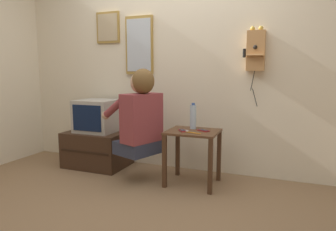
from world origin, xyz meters
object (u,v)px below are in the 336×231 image
object	(u,v)px
television	(97,116)
water_bottle	(193,117)
cell_phone_spare	(203,130)
toothbrush	(192,132)
framed_picture	(108,27)
wall_mirror	(139,45)
person	(140,114)
wall_phone_antique	(256,50)
cell_phone_held	(183,130)

from	to	relation	value
television	water_bottle	distance (m)	1.25
cell_phone_spare	toothbrush	size ratio (longest dim) A/B	0.84
toothbrush	framed_picture	bearing A→B (deg)	81.01
wall_mirror	toothbrush	xyz separation A→B (m)	(0.85, -0.56, -0.91)
person	cell_phone_spare	distance (m)	0.67
television	wall_mirror	size ratio (longest dim) A/B	0.68
cell_phone_spare	toothbrush	distance (m)	0.16
television	toothbrush	size ratio (longest dim) A/B	2.88
television	toothbrush	bearing A→B (deg)	-12.59
wall_phone_antique	framed_picture	distance (m)	1.84
person	television	xyz separation A→B (m)	(-0.74, 0.31, -0.09)
person	water_bottle	size ratio (longest dim) A/B	3.27
wall_mirror	water_bottle	distance (m)	1.17
wall_phone_antique	toothbrush	bearing A→B (deg)	-135.12
wall_phone_antique	toothbrush	distance (m)	1.10
television	cell_phone_held	xyz separation A→B (m)	(1.18, -0.23, -0.06)
toothbrush	television	bearing A→B (deg)	92.18
wall_phone_antique	cell_phone_spare	size ratio (longest dim) A/B	6.03
wall_phone_antique	framed_picture	world-z (taller)	framed_picture
cell_phone_held	water_bottle	world-z (taller)	water_bottle
water_bottle	toothbrush	world-z (taller)	water_bottle
cell_phone_held	cell_phone_spare	xyz separation A→B (m)	(0.19, 0.08, 0.00)
wall_mirror	cell_phone_held	xyz separation A→B (m)	(0.73, -0.50, -0.91)
cell_phone_spare	toothbrush	xyz separation A→B (m)	(-0.08, -0.14, 0.00)
cell_phone_held	wall_mirror	bearing A→B (deg)	110.02
television	framed_picture	xyz separation A→B (m)	(0.01, 0.28, 1.09)
person	television	bearing A→B (deg)	88.53
wall_mirror	television	bearing A→B (deg)	-148.70
water_bottle	cell_phone_spare	bearing A→B (deg)	-30.47
cell_phone_held	water_bottle	bearing A→B (deg)	32.89
wall_mirror	toothbrush	distance (m)	1.36
water_bottle	person	bearing A→B (deg)	-154.72
wall_phone_antique	cell_phone_spare	bearing A→B (deg)	-139.63
cell_phone_held	toothbrush	world-z (taller)	toothbrush
television	wall_phone_antique	xyz separation A→B (m)	(1.82, 0.23, 0.75)
cell_phone_spare	water_bottle	world-z (taller)	water_bottle
television	toothbrush	world-z (taller)	television
television	cell_phone_held	distance (m)	1.20
framed_picture	cell_phone_held	world-z (taller)	framed_picture
framed_picture	wall_mirror	size ratio (longest dim) A/B	0.55
television	toothbrush	distance (m)	1.33
person	wall_mirror	distance (m)	1.00
wall_phone_antique	wall_mirror	size ratio (longest dim) A/B	1.20
television	wall_phone_antique	size ratio (longest dim) A/B	0.57
framed_picture	water_bottle	bearing A→B (deg)	-15.68
toothbrush	cell_phone_held	bearing A→B (deg)	76.17
wall_phone_antique	cell_phone_held	xyz separation A→B (m)	(-0.64, -0.46, -0.81)
framed_picture	wall_mirror	xyz separation A→B (m)	(0.44, -0.00, -0.23)
toothbrush	cell_phone_spare	bearing A→B (deg)	-13.83
person	framed_picture	bearing A→B (deg)	72.35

